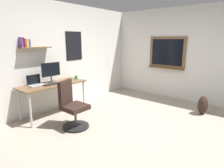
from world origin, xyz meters
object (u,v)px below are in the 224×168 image
(backpack, at_px, (203,105))
(desk, at_px, (53,87))
(monitor_primary, at_px, (51,71))
(laptop, at_px, (35,83))
(computer_mouse, at_px, (62,82))
(coffee_mug, at_px, (76,77))
(keyboard, at_px, (52,84))
(office_chair, at_px, (72,108))

(backpack, bearing_deg, desk, 130.14)
(monitor_primary, bearing_deg, backpack, -51.35)
(laptop, bearing_deg, computer_mouse, -22.09)
(monitor_primary, distance_m, coffee_mug, 0.67)
(keyboard, xyz_separation_m, computer_mouse, (0.28, -0.00, 0.01))
(desk, distance_m, coffee_mug, 0.67)
(monitor_primary, xyz_separation_m, coffee_mug, (0.62, -0.12, -0.22))
(coffee_mug, bearing_deg, computer_mouse, -173.70)
(keyboard, xyz_separation_m, backpack, (2.32, -2.58, -0.54))
(desk, bearing_deg, office_chair, -99.88)
(laptop, height_order, computer_mouse, laptop)
(office_chair, xyz_separation_m, keyboard, (0.07, 0.77, 0.35))
(office_chair, distance_m, backpack, 3.00)
(monitor_primary, bearing_deg, office_chair, -101.11)
(computer_mouse, relative_size, coffee_mug, 1.13)
(office_chair, relative_size, keyboard, 2.57)
(keyboard, height_order, backpack, keyboard)
(office_chair, bearing_deg, keyboard, 84.68)
(desk, height_order, coffee_mug, coffee_mug)
(coffee_mug, bearing_deg, office_chair, -134.42)
(office_chair, height_order, laptop, laptop)
(monitor_primary, height_order, coffee_mug, monitor_primary)
(keyboard, relative_size, coffee_mug, 4.02)
(office_chair, xyz_separation_m, computer_mouse, (0.35, 0.77, 0.35))
(laptop, xyz_separation_m, backpack, (2.58, -2.80, -0.58))
(computer_mouse, relative_size, backpack, 0.24)
(computer_mouse, bearing_deg, laptop, 157.91)
(keyboard, bearing_deg, computer_mouse, -0.00)
(desk, height_order, keyboard, keyboard)
(laptop, bearing_deg, desk, -23.13)
(keyboard, bearing_deg, desk, 44.98)
(computer_mouse, bearing_deg, monitor_primary, 133.91)
(desk, xyz_separation_m, office_chair, (-0.15, -0.85, -0.26))
(laptop, xyz_separation_m, keyboard, (0.26, -0.22, -0.04))
(laptop, xyz_separation_m, monitor_primary, (0.38, -0.05, 0.22))
(laptop, bearing_deg, backpack, -47.35)
(laptop, relative_size, coffee_mug, 3.37)
(desk, relative_size, office_chair, 1.59)
(keyboard, bearing_deg, monitor_primary, 56.71)
(coffee_mug, bearing_deg, keyboard, -176.10)
(coffee_mug, height_order, backpack, coffee_mug)
(monitor_primary, xyz_separation_m, keyboard, (-0.11, -0.17, -0.26))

